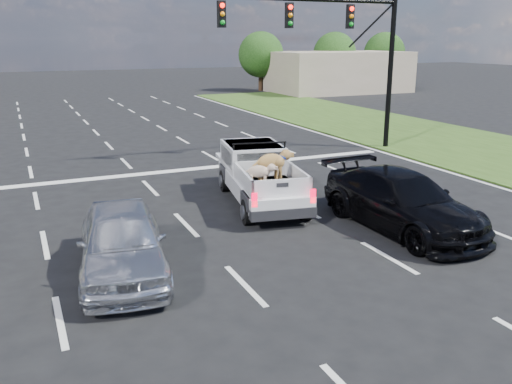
# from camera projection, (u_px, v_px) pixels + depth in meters

# --- Properties ---
(ground) EXTENTS (160.00, 160.00, 0.00)m
(ground) POSITION_uv_depth(u_px,v_px,m) (321.00, 271.00, 11.47)
(ground) COLOR black
(ground) RESTS_ON ground
(road_markings) EXTENTS (17.75, 60.00, 0.01)m
(road_markings) POSITION_uv_depth(u_px,v_px,m) (215.00, 193.00, 17.23)
(road_markings) COLOR silver
(road_markings) RESTS_ON ground
(traffic_signal) EXTENTS (9.11, 0.31, 7.00)m
(traffic_signal) POSITION_uv_depth(u_px,v_px,m) (345.00, 39.00, 22.22)
(traffic_signal) COLOR black
(traffic_signal) RESTS_ON ground
(building_right) EXTENTS (12.00, 7.00, 3.60)m
(building_right) POSITION_uv_depth(u_px,v_px,m) (339.00, 72.00, 49.48)
(building_right) COLOR tan
(building_right) RESTS_ON ground
(tree_far_d) EXTENTS (4.20, 4.20, 5.40)m
(tree_far_d) POSITION_uv_depth(u_px,v_px,m) (261.00, 55.00, 50.23)
(tree_far_d) COLOR #332114
(tree_far_d) RESTS_ON ground
(tree_far_e) EXTENTS (4.20, 4.20, 5.40)m
(tree_far_e) POSITION_uv_depth(u_px,v_px,m) (335.00, 54.00, 53.37)
(tree_far_e) COLOR #332114
(tree_far_e) RESTS_ON ground
(tree_far_f) EXTENTS (4.20, 4.20, 5.40)m
(tree_far_f) POSITION_uv_depth(u_px,v_px,m) (384.00, 53.00, 55.73)
(tree_far_f) COLOR #332114
(tree_far_f) RESTS_ON ground
(pickup_truck) EXTENTS (2.59, 5.08, 1.81)m
(pickup_truck) POSITION_uv_depth(u_px,v_px,m) (259.00, 174.00, 16.07)
(pickup_truck) COLOR black
(pickup_truck) RESTS_ON ground
(silver_sedan) EXTENTS (2.31, 4.45, 1.45)m
(silver_sedan) POSITION_uv_depth(u_px,v_px,m) (122.00, 241.00, 11.12)
(silver_sedan) COLOR silver
(silver_sedan) RESTS_ON ground
(black_coupe) EXTENTS (2.21, 5.11, 1.46)m
(black_coupe) POSITION_uv_depth(u_px,v_px,m) (402.00, 201.00, 13.83)
(black_coupe) COLOR black
(black_coupe) RESTS_ON ground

